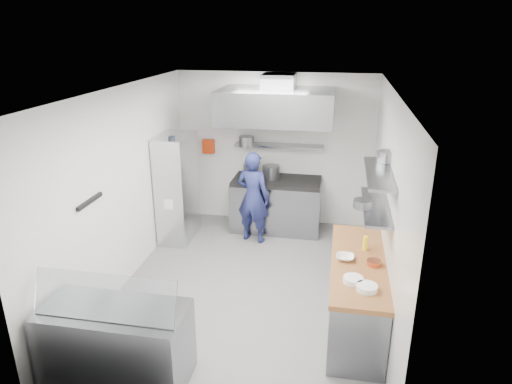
% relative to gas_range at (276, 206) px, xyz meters
% --- Properties ---
extents(floor, '(5.00, 5.00, 0.00)m').
position_rel_gas_range_xyz_m(floor, '(-0.10, -2.10, -0.45)').
color(floor, '#5C5C5E').
rests_on(floor, ground).
extents(ceiling, '(5.00, 5.00, 0.00)m').
position_rel_gas_range_xyz_m(ceiling, '(-0.10, -2.10, 2.35)').
color(ceiling, silver).
rests_on(ceiling, wall_back).
extents(wall_back, '(3.60, 2.80, 0.02)m').
position_rel_gas_range_xyz_m(wall_back, '(-0.10, 0.40, 0.95)').
color(wall_back, white).
rests_on(wall_back, floor).
extents(wall_front, '(3.60, 2.80, 0.02)m').
position_rel_gas_range_xyz_m(wall_front, '(-0.10, -4.60, 0.95)').
color(wall_front, white).
rests_on(wall_front, floor).
extents(wall_left, '(2.80, 5.00, 0.02)m').
position_rel_gas_range_xyz_m(wall_left, '(-1.90, -2.10, 0.95)').
color(wall_left, white).
rests_on(wall_left, floor).
extents(wall_right, '(2.80, 5.00, 0.02)m').
position_rel_gas_range_xyz_m(wall_right, '(1.70, -2.10, 0.95)').
color(wall_right, white).
rests_on(wall_right, floor).
extents(gas_range, '(1.60, 0.80, 0.90)m').
position_rel_gas_range_xyz_m(gas_range, '(0.00, 0.00, 0.00)').
color(gas_range, gray).
rests_on(gas_range, floor).
extents(cooktop, '(1.57, 0.78, 0.06)m').
position_rel_gas_range_xyz_m(cooktop, '(0.00, 0.00, 0.48)').
color(cooktop, black).
rests_on(cooktop, gas_range).
extents(stock_pot_left, '(0.28, 0.28, 0.20)m').
position_rel_gas_range_xyz_m(stock_pot_left, '(-0.52, 0.23, 0.61)').
color(stock_pot_left, slate).
rests_on(stock_pot_left, cooktop).
extents(stock_pot_mid, '(0.31, 0.31, 0.24)m').
position_rel_gas_range_xyz_m(stock_pot_mid, '(-0.11, 0.05, 0.63)').
color(stock_pot_mid, slate).
rests_on(stock_pot_mid, cooktop).
extents(over_range_shelf, '(1.60, 0.30, 0.04)m').
position_rel_gas_range_xyz_m(over_range_shelf, '(0.00, 0.24, 1.07)').
color(over_range_shelf, gray).
rests_on(over_range_shelf, wall_back).
extents(shelf_pot_a, '(0.27, 0.27, 0.18)m').
position_rel_gas_range_xyz_m(shelf_pot_a, '(-0.55, 0.02, 1.18)').
color(shelf_pot_a, slate).
rests_on(shelf_pot_a, over_range_shelf).
extents(extractor_hood, '(1.90, 1.15, 0.55)m').
position_rel_gas_range_xyz_m(extractor_hood, '(0.00, -0.18, 1.85)').
color(extractor_hood, gray).
rests_on(extractor_hood, wall_back).
extents(hood_duct, '(0.55, 0.55, 0.24)m').
position_rel_gas_range_xyz_m(hood_duct, '(0.00, 0.05, 2.23)').
color(hood_duct, slate).
rests_on(hood_duct, extractor_hood).
extents(red_firebox, '(0.22, 0.10, 0.26)m').
position_rel_gas_range_xyz_m(red_firebox, '(-1.35, 0.34, 0.97)').
color(red_firebox, red).
rests_on(red_firebox, wall_back).
extents(chef, '(0.66, 0.52, 1.61)m').
position_rel_gas_range_xyz_m(chef, '(-0.33, -0.56, 0.35)').
color(chef, navy).
rests_on(chef, floor).
extents(wire_rack, '(0.50, 0.90, 1.85)m').
position_rel_gas_range_xyz_m(wire_rack, '(-1.63, -0.68, 0.48)').
color(wire_rack, silver).
rests_on(wire_rack, floor).
extents(rack_bin_a, '(0.16, 0.19, 0.18)m').
position_rel_gas_range_xyz_m(rack_bin_a, '(-1.63, -1.04, 0.35)').
color(rack_bin_a, white).
rests_on(rack_bin_a, wire_rack).
extents(rack_bin_b, '(0.12, 0.16, 0.14)m').
position_rel_gas_range_xyz_m(rack_bin_b, '(-1.63, -0.64, 0.85)').
color(rack_bin_b, yellow).
rests_on(rack_bin_b, wire_rack).
extents(rack_jar, '(0.11, 0.11, 0.18)m').
position_rel_gas_range_xyz_m(rack_jar, '(-1.58, -0.93, 1.35)').
color(rack_jar, black).
rests_on(rack_jar, wire_rack).
extents(knife_strip, '(0.04, 0.55, 0.05)m').
position_rel_gas_range_xyz_m(knife_strip, '(-1.88, -3.00, 1.10)').
color(knife_strip, black).
rests_on(knife_strip, wall_left).
extents(prep_counter_base, '(0.62, 2.00, 0.84)m').
position_rel_gas_range_xyz_m(prep_counter_base, '(1.38, -2.70, -0.03)').
color(prep_counter_base, gray).
rests_on(prep_counter_base, floor).
extents(prep_counter_top, '(0.65, 2.04, 0.06)m').
position_rel_gas_range_xyz_m(prep_counter_top, '(1.38, -2.70, 0.42)').
color(prep_counter_top, brown).
rests_on(prep_counter_top, prep_counter_base).
extents(plate_stack_a, '(0.22, 0.22, 0.06)m').
position_rel_gas_range_xyz_m(plate_stack_a, '(1.30, -3.21, 0.48)').
color(plate_stack_a, white).
rests_on(plate_stack_a, prep_counter_top).
extents(plate_stack_b, '(0.23, 0.23, 0.06)m').
position_rel_gas_range_xyz_m(plate_stack_b, '(1.44, -3.34, 0.48)').
color(plate_stack_b, white).
rests_on(plate_stack_b, prep_counter_top).
extents(copper_pan, '(0.17, 0.17, 0.06)m').
position_rel_gas_range_xyz_m(copper_pan, '(1.55, -2.77, 0.48)').
color(copper_pan, '#D9673D').
rests_on(copper_pan, prep_counter_top).
extents(squeeze_bottle, '(0.07, 0.07, 0.18)m').
position_rel_gas_range_xyz_m(squeeze_bottle, '(1.46, -2.39, 0.54)').
color(squeeze_bottle, yellow).
rests_on(squeeze_bottle, prep_counter_top).
extents(mixing_bowl, '(0.23, 0.23, 0.05)m').
position_rel_gas_range_xyz_m(mixing_bowl, '(1.21, -2.70, 0.48)').
color(mixing_bowl, white).
rests_on(mixing_bowl, prep_counter_top).
extents(wall_shelf_lower, '(0.30, 1.30, 0.04)m').
position_rel_gas_range_xyz_m(wall_shelf_lower, '(1.54, -2.40, 1.05)').
color(wall_shelf_lower, gray).
rests_on(wall_shelf_lower, wall_right).
extents(wall_shelf_upper, '(0.30, 1.30, 0.04)m').
position_rel_gas_range_xyz_m(wall_shelf_upper, '(1.54, -2.40, 1.47)').
color(wall_shelf_upper, gray).
rests_on(wall_shelf_upper, wall_right).
extents(shelf_pot_c, '(0.22, 0.22, 0.10)m').
position_rel_gas_range_xyz_m(shelf_pot_c, '(1.38, -2.53, 1.12)').
color(shelf_pot_c, slate).
rests_on(shelf_pot_c, wall_shelf_lower).
extents(shelf_pot_d, '(0.24, 0.24, 0.14)m').
position_rel_gas_range_xyz_m(shelf_pot_d, '(1.66, -1.97, 1.56)').
color(shelf_pot_d, slate).
rests_on(shelf_pot_d, wall_shelf_upper).
extents(display_case, '(1.50, 0.70, 0.85)m').
position_rel_gas_range_xyz_m(display_case, '(-1.10, -4.10, -0.03)').
color(display_case, gray).
rests_on(display_case, floor).
extents(display_glass, '(1.47, 0.19, 0.42)m').
position_rel_gas_range_xyz_m(display_glass, '(-1.10, -4.22, 0.62)').
color(display_glass, silver).
rests_on(display_glass, display_case).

